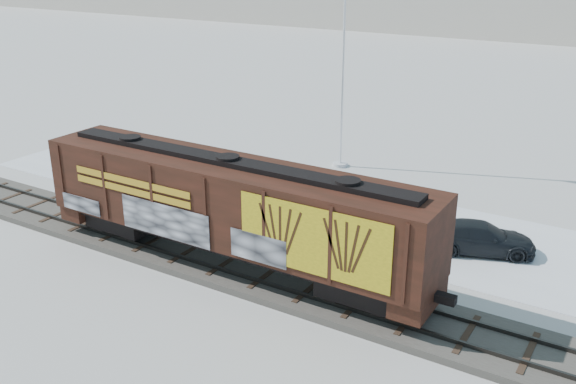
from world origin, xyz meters
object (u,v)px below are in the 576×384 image
Objects in this scene: car_silver at (180,174)px; car_dark at (480,238)px; flagpole at (344,84)px; car_white at (221,186)px; hopper_railcar at (230,205)px.

car_silver is 0.99× the size of car_dark.
car_white is (-2.82, -8.29, -4.23)m from flagpole.
flagpole is at bearing 33.96° from car_dark.
flagpole is 2.90× the size of car_white.
car_silver reaches higher than car_dark.
flagpole reaches higher than car_dark.
hopper_railcar reaches higher than car_white.
flagpole is 2.86× the size of car_dark.
car_white is 13.31m from car_dark.
car_silver is (-8.07, 6.24, -2.05)m from hopper_railcar.
flagpole is 2.88× the size of car_silver.
car_white is (2.97, -0.23, -0.03)m from car_silver.
hopper_railcar is at bearing -150.98° from car_silver.
hopper_railcar is 8.15m from car_white.
flagpole is (-2.28, 14.30, 2.14)m from hopper_railcar.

